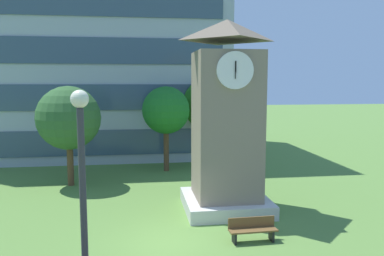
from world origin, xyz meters
TOP-DOWN VIEW (x-y plane):
  - ground_plane at (0.00, 0.00)m, footprint 160.00×160.00m
  - office_building at (-4.69, 20.62)m, footprint 21.08×13.16m
  - clock_tower at (2.87, 3.43)m, footprint 3.81×3.81m
  - park_bench at (3.03, -0.30)m, footprint 1.82×0.55m
  - street_lamp at (-2.25, -5.90)m, footprint 0.36×0.36m
  - tree_by_building at (3.93, 13.92)m, footprint 3.66×3.66m
  - tree_streetside at (-4.95, 8.77)m, footprint 3.58×3.58m
  - tree_near_tower at (0.73, 11.65)m, footprint 3.11×3.11m

SIDE VIEW (x-z plane):
  - ground_plane at x=0.00m, z-range 0.00..0.00m
  - park_bench at x=3.03m, z-range 0.02..0.90m
  - street_lamp at x=-2.25m, z-range 0.70..6.46m
  - clock_tower at x=2.87m, z-range -0.52..8.11m
  - tree_streetside at x=-4.95m, z-range 1.02..6.69m
  - tree_near_tower at x=0.73m, z-range 1.21..6.80m
  - tree_by_building at x=3.93m, z-range 1.20..7.32m
  - office_building at x=-4.69m, z-range 0.00..19.20m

